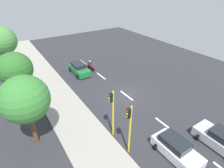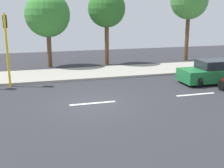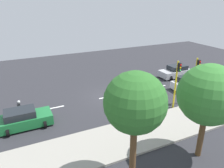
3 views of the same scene
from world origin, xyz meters
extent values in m
cube|color=#2D2D33|center=(0.00, 0.00, -0.05)|extent=(40.00, 60.00, 0.10)
cube|color=#9E998E|center=(7.00, 0.00, 0.07)|extent=(4.00, 60.00, 0.15)
cube|color=white|center=(0.00, -6.00, 0.01)|extent=(0.20, 2.40, 0.01)
cube|color=white|center=(0.00, 0.00, 0.01)|extent=(0.20, 2.40, 0.01)
cube|color=white|center=(0.00, 6.00, 0.01)|extent=(0.20, 2.40, 0.01)
cube|color=white|center=(0.00, 12.00, 0.01)|extent=(0.20, 2.40, 0.01)
cube|color=#B7B7BC|center=(-1.84, 10.12, 0.56)|extent=(1.84, 4.07, 0.80)
cube|color=#1E2328|center=(-1.84, 10.45, 1.24)|extent=(1.55, 2.28, 0.56)
cylinder|color=black|center=(-1.03, 8.78, 0.32)|extent=(0.64, 0.22, 0.64)
cylinder|color=black|center=(-2.65, 8.78, 0.32)|extent=(0.64, 0.22, 0.64)
cylinder|color=black|center=(-1.03, 11.47, 0.32)|extent=(0.64, 0.22, 0.64)
cylinder|color=black|center=(-2.65, 11.47, 0.32)|extent=(0.64, 0.22, 0.64)
cube|color=white|center=(1.95, 8.85, 0.56)|extent=(1.71, 3.88, 0.80)
cube|color=#1E2328|center=(1.95, 8.54, 1.24)|extent=(1.43, 2.17, 0.56)
cylinder|color=black|center=(1.21, 10.13, 0.32)|extent=(0.64, 0.22, 0.64)
cylinder|color=black|center=(2.69, 10.13, 0.32)|extent=(0.64, 0.22, 0.64)
cylinder|color=black|center=(1.21, 7.57, 0.32)|extent=(0.64, 0.22, 0.64)
cylinder|color=black|center=(2.69, 7.57, 0.32)|extent=(0.64, 0.22, 0.64)
cube|color=#1E7238|center=(2.19, -8.38, 0.56)|extent=(1.85, 4.04, 0.80)
cube|color=#1E2328|center=(2.19, -8.70, 1.24)|extent=(1.55, 2.26, 0.56)
cylinder|color=black|center=(1.38, -7.04, 0.32)|extent=(0.64, 0.22, 0.64)
cylinder|color=black|center=(3.00, -7.04, 0.32)|extent=(0.64, 0.22, 0.64)
cylinder|color=black|center=(1.38, -9.71, 0.32)|extent=(0.64, 0.22, 0.64)
cylinder|color=black|center=(3.00, -9.71, 0.32)|extent=(0.64, 0.22, 0.64)
cylinder|color=black|center=(0.35, -7.93, 0.30)|extent=(0.60, 0.10, 0.60)
cylinder|color=black|center=(0.35, -9.13, 0.30)|extent=(0.60, 0.10, 0.60)
cube|color=#990C0C|center=(0.35, -8.58, 0.55)|extent=(0.28, 1.10, 0.36)
sphere|color=#990C0C|center=(0.35, -8.38, 0.73)|extent=(0.32, 0.32, 0.32)
cylinder|color=black|center=(0.35, -8.03, 0.90)|extent=(0.55, 0.04, 0.04)
cube|color=#333338|center=(0.35, -8.68, 1.00)|extent=(0.36, 0.24, 0.60)
sphere|color=silver|center=(0.35, -8.63, 1.40)|extent=(0.26, 0.26, 0.26)
cylinder|color=yellow|center=(4.75, 6.53, 2.25)|extent=(0.14, 0.14, 4.50)
cube|color=black|center=(4.97, 6.53, 4.00)|extent=(0.24, 0.24, 0.76)
sphere|color=red|center=(5.09, 6.53, 4.24)|extent=(0.16, 0.16, 0.16)
sphere|color=#F2A50C|center=(5.09, 6.53, 4.00)|extent=(0.16, 0.16, 0.16)
sphere|color=green|center=(5.09, 6.53, 3.76)|extent=(0.16, 0.16, 0.16)
cylinder|color=yellow|center=(4.75, 4.29, 2.25)|extent=(0.14, 0.14, 4.50)
cube|color=black|center=(4.97, 4.29, 4.00)|extent=(0.24, 0.24, 0.76)
sphere|color=red|center=(5.09, 4.29, 4.24)|extent=(0.16, 0.16, 0.16)
sphere|color=#F2A50C|center=(5.09, 4.29, 4.00)|extent=(0.16, 0.16, 0.16)
sphere|color=green|center=(5.09, 4.29, 3.76)|extent=(0.16, 0.16, 0.16)
cylinder|color=brown|center=(10.44, -3.49, 1.84)|extent=(0.36, 0.36, 3.68)
sphere|color=#2D6B28|center=(10.44, -3.49, 4.79)|extent=(3.16, 3.16, 3.16)
cylinder|color=brown|center=(10.60, 1.40, 1.52)|extent=(0.36, 0.36, 3.04)
sphere|color=#387F33|center=(10.60, 1.40, 4.32)|extent=(3.65, 3.65, 3.65)
camera|label=1|loc=(11.18, 13.94, 11.86)|focal=28.84mm
camera|label=2|loc=(-14.06, 2.90, 4.70)|focal=46.72mm
camera|label=3|loc=(18.46, -8.59, 9.52)|focal=34.65mm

